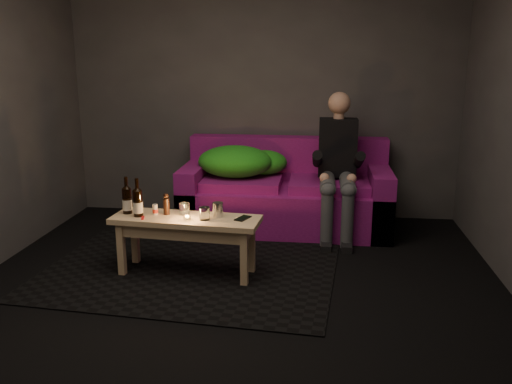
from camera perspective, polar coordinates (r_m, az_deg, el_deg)
floor at (r=3.81m, az=-2.90°, el=-11.90°), size 4.50×4.50×0.00m
room at (r=3.88m, az=-2.03°, el=13.73°), size 4.50×4.50×4.50m
rug at (r=4.40m, az=-7.05°, el=-8.21°), size 2.42×1.85×0.01m
sofa at (r=5.38m, az=3.15°, el=-0.44°), size 2.00×0.90×0.86m
green_blanket at (r=5.34m, az=-1.67°, el=3.18°), size 0.88×0.60×0.30m
person at (r=5.12m, az=8.59°, el=3.05°), size 0.36×0.83×1.34m
coffee_table at (r=4.22m, az=-7.37°, el=-3.71°), size 1.17×0.46×0.47m
beer_bottle_a at (r=4.35m, az=-13.43°, el=-0.82°), size 0.07×0.07×0.29m
beer_bottle_b at (r=4.25m, az=-12.34°, el=-1.07°), size 0.08×0.08×0.30m
salt_shaker at (r=4.28m, az=-10.56°, el=-1.82°), size 0.04×0.04×0.08m
pepper_mill at (r=4.27m, az=-9.41°, el=-1.51°), size 0.05×0.05×0.13m
tumbler_back at (r=4.24m, az=-7.55°, el=-1.80°), size 0.08×0.08×0.10m
tealight at (r=4.10m, az=-7.25°, el=-2.73°), size 0.05×0.05×0.04m
tumbler_front at (r=4.10m, az=-5.44°, el=-2.26°), size 0.08×0.08×0.10m
steel_cup at (r=4.16m, az=-4.03°, el=-1.88°), size 0.10×0.10×0.11m
smartphone at (r=4.12m, az=-1.39°, el=-2.78°), size 0.12×0.16×0.01m
red_lighter at (r=4.21m, az=-11.83°, el=-2.68°), size 0.03×0.07×0.01m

